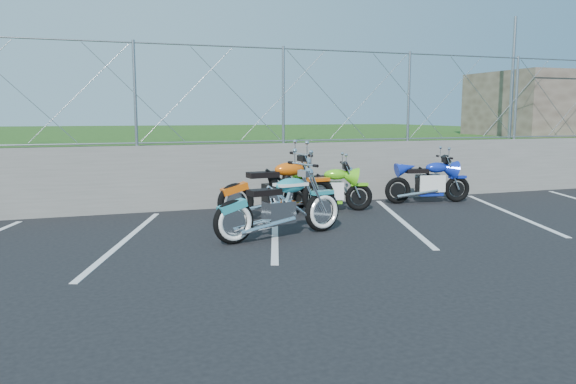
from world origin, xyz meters
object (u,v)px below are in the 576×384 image
object	(u,v)px
naked_orange	(280,191)
sportbike_green	(328,190)
cruiser_turquoise	(282,208)
sportbike_blue	(429,183)

from	to	relation	value
naked_orange	sportbike_green	bearing A→B (deg)	11.25
cruiser_turquoise	sportbike_green	distance (m)	2.55
sportbike_green	sportbike_blue	distance (m)	2.49
cruiser_turquoise	naked_orange	size ratio (longest dim) A/B	0.95
sportbike_green	cruiser_turquoise	bearing A→B (deg)	-115.34
sportbike_green	sportbike_blue	size ratio (longest dim) A/B	0.94
cruiser_turquoise	sportbike_green	size ratio (longest dim) A/B	1.24
naked_orange	sportbike_blue	size ratio (longest dim) A/B	1.23
naked_orange	sportbike_blue	world-z (taller)	naked_orange
cruiser_turquoise	naked_orange	bearing A→B (deg)	57.96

